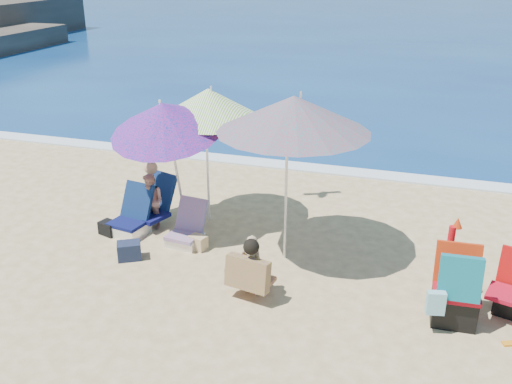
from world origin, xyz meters
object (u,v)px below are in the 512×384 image
(person_left, at_px, (152,199))
(umbrella_blue, at_px, (164,118))
(umbrella_striped, at_px, (209,104))
(chair_rainbow, at_px, (187,233))
(person_center, at_px, (251,268))
(chair_navy, at_px, (131,221))
(furled_umbrella, at_px, (449,256))
(umbrella_turquoise, at_px, (294,114))
(camp_chair_right, at_px, (455,297))

(person_left, bearing_deg, umbrella_blue, -24.02)
(umbrella_striped, height_order, chair_rainbow, umbrella_striped)
(person_center, bearing_deg, chair_navy, 153.66)
(chair_rainbow, bearing_deg, furled_umbrella, -6.50)
(person_center, distance_m, person_left, 2.71)
(umbrella_turquoise, xyz_separation_m, person_center, (-0.22, -1.26, -1.76))
(umbrella_striped, xyz_separation_m, furled_umbrella, (3.82, -1.38, -1.37))
(umbrella_blue, bearing_deg, camp_chair_right, -15.24)
(umbrella_turquoise, xyz_separation_m, furled_umbrella, (2.24, -0.58, -1.54))
(chair_navy, height_order, camp_chair_right, camp_chair_right)
(umbrella_blue, relative_size, person_center, 2.71)
(furled_umbrella, xyz_separation_m, person_center, (-2.46, -0.68, -0.23))
(umbrella_turquoise, bearing_deg, camp_chair_right, -24.72)
(umbrella_blue, relative_size, furled_umbrella, 2.00)
(umbrella_turquoise, relative_size, chair_navy, 3.51)
(umbrella_turquoise, xyz_separation_m, umbrella_striped, (-1.59, 0.80, -0.17))
(umbrella_turquoise, xyz_separation_m, chair_navy, (-2.67, -0.05, -1.98))
(umbrella_blue, height_order, chair_rainbow, umbrella_blue)
(chair_navy, relative_size, camp_chair_right, 0.77)
(person_center, bearing_deg, umbrella_blue, 142.72)
(umbrella_turquoise, distance_m, camp_chair_right, 3.15)
(umbrella_turquoise, height_order, furled_umbrella, umbrella_turquoise)
(furled_umbrella, distance_m, chair_rainbow, 3.93)
(person_left, bearing_deg, camp_chair_right, -16.04)
(chair_rainbow, xyz_separation_m, camp_chair_right, (3.98, -0.94, 0.18))
(furled_umbrella, relative_size, person_center, 1.35)
(umbrella_striped, distance_m, camp_chair_right, 4.65)
(chair_navy, relative_size, person_left, 0.74)
(umbrella_blue, height_order, chair_navy, umbrella_blue)
(person_left, bearing_deg, chair_navy, -123.63)
(furled_umbrella, bearing_deg, umbrella_blue, 170.76)
(umbrella_blue, distance_m, furled_umbrella, 4.51)
(person_left, bearing_deg, chair_rainbow, -28.63)
(umbrella_turquoise, bearing_deg, chair_rainbow, -175.25)
(umbrella_blue, xyz_separation_m, camp_chair_right, (4.36, -1.19, -1.58))
(person_left, bearing_deg, furled_umbrella, -10.62)
(umbrella_striped, height_order, furled_umbrella, umbrella_striped)
(chair_navy, xyz_separation_m, person_center, (2.45, -1.21, 0.22))
(umbrella_striped, xyz_separation_m, camp_chair_right, (3.92, -1.88, -1.66))
(furled_umbrella, bearing_deg, camp_chair_right, -78.93)
(umbrella_blue, height_order, furled_umbrella, umbrella_blue)
(chair_navy, height_order, person_left, person_left)
(chair_navy, bearing_deg, umbrella_striped, 38.03)
(umbrella_turquoise, height_order, person_center, umbrella_turquoise)
(camp_chair_right, relative_size, person_left, 0.97)
(umbrella_blue, xyz_separation_m, person_center, (1.81, -1.38, -1.52))
(umbrella_blue, xyz_separation_m, person_left, (-0.41, 0.18, -1.47))
(umbrella_blue, xyz_separation_m, furled_umbrella, (4.27, -0.69, -1.29))
(person_center, bearing_deg, camp_chair_right, 4.21)
(umbrella_blue, bearing_deg, chair_navy, -165.72)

